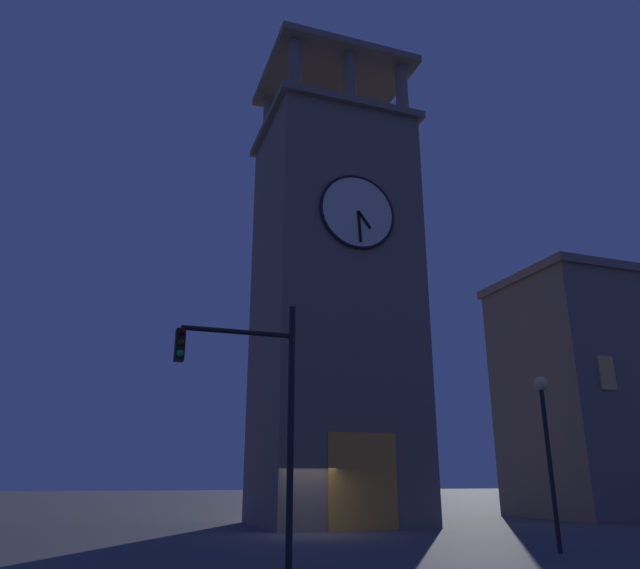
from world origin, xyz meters
name	(u,v)px	position (x,y,z in m)	size (l,w,h in m)	color
ground_plane	(318,535)	(0.00, 0.00, 0.00)	(200.00, 200.00, 0.00)	#4C4C51
clocktower	(334,300)	(-2.48, -4.60, 11.05)	(8.13, 7.25, 27.88)	#75665B
adjacent_wing_building	(635,395)	(-22.38, -4.90, 7.01)	(16.05, 8.03, 13.97)	#75665B
traffic_signal_near	(257,397)	(4.87, 9.54, 3.91)	(2.91, 0.41, 6.19)	black
street_lamp	(546,427)	(-4.69, 7.96, 3.59)	(0.44, 0.44, 5.15)	black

